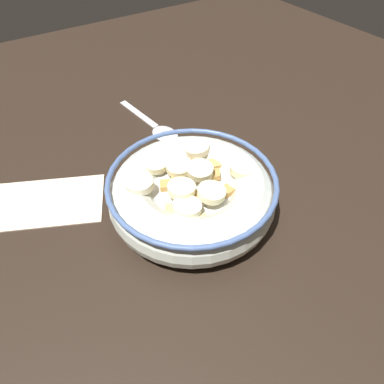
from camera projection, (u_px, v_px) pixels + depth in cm
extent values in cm
cube|color=black|center=(192.00, 215.00, 42.40)|extent=(129.65, 129.65, 2.00)
cylinder|color=beige|center=(192.00, 208.00, 41.48)|extent=(10.47, 10.47, 0.60)
torus|color=beige|center=(192.00, 194.00, 39.84)|extent=(19.03, 19.03, 5.25)
torus|color=#4C6699|center=(192.00, 180.00, 38.19)|extent=(19.06, 19.06, 0.60)
cylinder|color=white|center=(192.00, 189.00, 39.24)|extent=(15.88, 15.88, 0.40)
cube|color=tan|center=(204.00, 222.00, 35.26)|extent=(1.56, 1.54, 0.71)
cube|color=#B78947|center=(173.00, 221.00, 35.16)|extent=(1.82, 1.84, 0.70)
cube|color=tan|center=(130.00, 197.00, 37.72)|extent=(1.46, 1.52, 0.79)
cube|color=#AD7F42|center=(195.00, 164.00, 41.54)|extent=(1.97, 1.98, 0.67)
cube|color=tan|center=(178.00, 180.00, 39.59)|extent=(1.98, 2.00, 0.77)
cube|color=#AD7F42|center=(187.00, 223.00, 34.92)|extent=(1.92, 1.93, 0.71)
cube|color=tan|center=(185.00, 152.00, 43.25)|extent=(1.68, 1.66, 0.70)
cube|color=tan|center=(189.00, 191.00, 38.05)|extent=(1.87, 1.84, 0.80)
cube|color=tan|center=(133.00, 178.00, 39.60)|extent=(2.00, 2.00, 0.66)
cube|color=#AD7F42|center=(149.00, 218.00, 35.63)|extent=(1.99, 2.00, 0.74)
cube|color=#AD7F42|center=(167.00, 164.00, 41.38)|extent=(1.79, 1.78, 0.70)
cube|color=#B78947|center=(214.00, 174.00, 39.95)|extent=(2.01, 2.00, 0.76)
cube|color=#B78947|center=(226.00, 191.00, 38.27)|extent=(1.48, 1.52, 0.73)
cube|color=#B78947|center=(180.00, 164.00, 41.46)|extent=(1.89, 1.88, 0.70)
cube|color=tan|center=(172.00, 210.00, 36.13)|extent=(1.96, 1.96, 0.66)
cube|color=#B78947|center=(166.00, 185.00, 38.89)|extent=(1.92, 1.93, 0.70)
cube|color=tan|center=(213.00, 164.00, 41.41)|extent=(1.72, 1.74, 0.73)
cube|color=#AD7F42|center=(197.00, 198.00, 37.46)|extent=(1.49, 1.55, 0.78)
cylinder|color=beige|center=(243.00, 170.00, 39.64)|extent=(3.68, 3.64, 1.21)
cylinder|color=#F9EFC6|center=(140.00, 184.00, 37.22)|extent=(4.01, 4.04, 1.08)
cylinder|color=beige|center=(155.00, 163.00, 40.40)|extent=(4.13, 4.18, 1.23)
cylinder|color=beige|center=(200.00, 170.00, 39.01)|extent=(4.13, 4.17, 1.11)
cylinder|color=beige|center=(177.00, 167.00, 39.71)|extent=(4.34, 4.34, 1.08)
cylinder|color=beige|center=(212.00, 192.00, 36.60)|extent=(4.17, 4.14, 1.15)
cylinder|color=#F4EABC|center=(187.00, 207.00, 35.58)|extent=(4.25, 4.21, 1.22)
cylinder|color=#F9EFC6|center=(197.00, 148.00, 42.19)|extent=(3.23, 3.20, 1.39)
cylinder|color=#F4EABC|center=(181.00, 188.00, 37.00)|extent=(4.15, 4.13, 1.13)
ellipsoid|color=silver|center=(165.00, 132.00, 52.31)|extent=(3.89, 5.05, 0.80)
cube|color=silver|center=(138.00, 113.00, 56.33)|extent=(2.08, 9.68, 0.36)
cube|color=beige|center=(46.00, 202.00, 42.41)|extent=(15.85, 13.32, 0.30)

